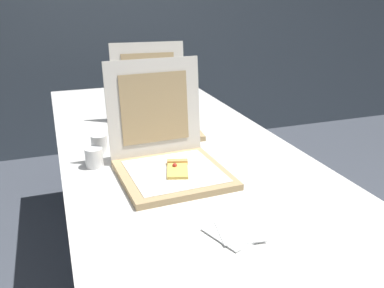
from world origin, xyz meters
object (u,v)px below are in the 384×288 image
at_px(cup_white_mid, 99,144).
at_px(pizza_box_middle, 155,118).
at_px(napkin_pile, 239,231).
at_px(pizza_box_front, 169,158).
at_px(table, 174,154).
at_px(cup_white_near_center, 94,158).

bearing_deg(cup_white_mid, pizza_box_middle, 36.78).
distance_m(cup_white_mid, napkin_pile, 0.75).
bearing_deg(pizza_box_front, napkin_pile, -83.69).
xyz_separation_m(table, cup_white_mid, (-0.30, 0.01, 0.08)).
bearing_deg(napkin_pile, pizza_box_middle, 89.35).
height_order(pizza_box_front, pizza_box_middle, pizza_box_front).
bearing_deg(cup_white_mid, napkin_pile, -68.81).
height_order(cup_white_near_center, napkin_pile, cup_white_near_center).
distance_m(pizza_box_middle, napkin_pile, 0.91).
bearing_deg(cup_white_near_center, pizza_box_middle, 47.43).
bearing_deg(table, cup_white_near_center, -159.92).
height_order(cup_white_mid, napkin_pile, cup_white_mid).
distance_m(pizza_box_front, cup_white_mid, 0.34).
relative_size(table, napkin_pile, 12.70).
distance_m(pizza_box_front, napkin_pile, 0.43).
height_order(table, pizza_box_front, pizza_box_front).
distance_m(pizza_box_middle, cup_white_near_center, 0.47).
distance_m(table, pizza_box_front, 0.30).
bearing_deg(table, pizza_box_middle, 95.23).
distance_m(pizza_box_front, pizza_box_middle, 0.49).
relative_size(table, cup_white_near_center, 32.27).
bearing_deg(napkin_pile, table, 87.44).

